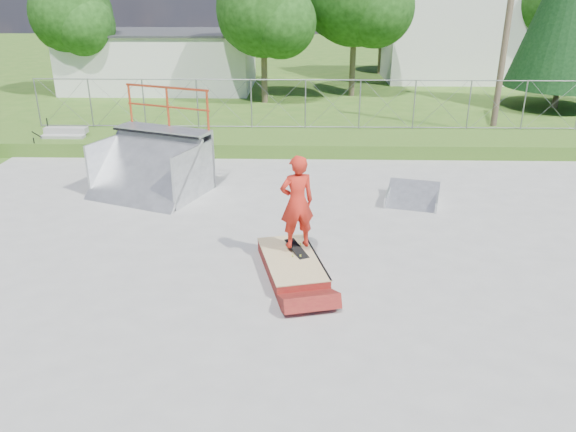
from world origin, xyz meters
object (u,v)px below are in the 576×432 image
quarter_pipe (146,146)px  skater (297,205)px  flat_bank_ramp (412,196)px  grind_box (292,265)px

quarter_pipe → skater: 5.90m
flat_bank_ramp → skater: bearing=-114.9°
quarter_pipe → flat_bank_ramp: 7.36m
quarter_pipe → grind_box: bearing=-26.2°
grind_box → skater: 1.23m
grind_box → quarter_pipe: bearing=118.5°
grind_box → flat_bank_ramp: bearing=37.9°
grind_box → quarter_pipe: quarter_pipe is taller
grind_box → flat_bank_ramp: 5.11m
quarter_pipe → skater: size_ratio=1.45×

